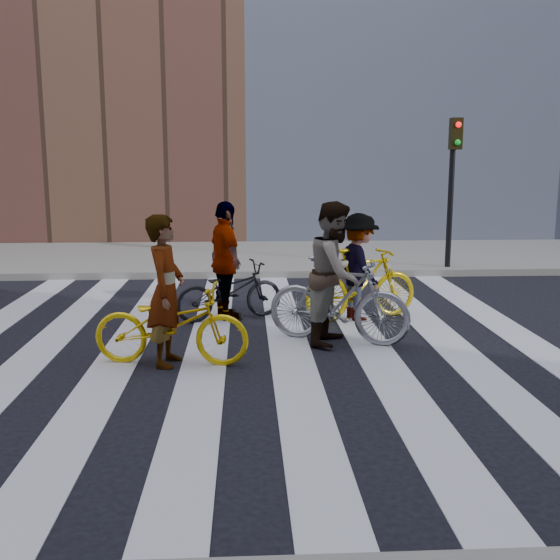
{
  "coord_description": "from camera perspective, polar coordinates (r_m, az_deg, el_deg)",
  "views": [
    {
      "loc": [
        -0.02,
        -8.57,
        2.51
      ],
      "look_at": [
        0.45,
        0.3,
        0.85
      ],
      "focal_mm": 42.0,
      "sensor_mm": 36.0,
      "label": 1
    }
  ],
  "objects": [
    {
      "name": "rider_rear",
      "position": [
        10.19,
        -4.74,
        1.65
      ],
      "size": [
        0.81,
        1.18,
        1.86
      ],
      "primitive_type": "imported",
      "rotation": [
        0.0,
        0.0,
        1.93
      ],
      "color": "slate",
      "rests_on": "ground"
    },
    {
      "name": "ground",
      "position": [
        8.93,
        -2.77,
        -5.73
      ],
      "size": [
        100.0,
        100.0,
        0.0
      ],
      "primitive_type": "plane",
      "color": "black",
      "rests_on": "ground"
    },
    {
      "name": "sidewalk_far",
      "position": [
        16.26,
        -2.91,
        1.99
      ],
      "size": [
        100.0,
        5.0,
        0.15
      ],
      "primitive_type": "cube",
      "color": "gray",
      "rests_on": "ground"
    },
    {
      "name": "rider_right",
      "position": [
        10.23,
        6.87,
        1.12
      ],
      "size": [
        0.91,
        1.22,
        1.67
      ],
      "primitive_type": "imported",
      "rotation": [
        0.0,
        0.0,
        1.87
      ],
      "color": "slate",
      "rests_on": "ground"
    },
    {
      "name": "rider_mid",
      "position": [
        8.9,
        4.83,
        0.6
      ],
      "size": [
        1.05,
        1.16,
        1.94
      ],
      "primitive_type": "imported",
      "rotation": [
        0.0,
        0.0,
        1.17
      ],
      "color": "slate",
      "rests_on": "ground"
    },
    {
      "name": "bike_yellow_right",
      "position": [
        10.29,
        7.11,
        -0.34
      ],
      "size": [
        1.97,
        1.07,
        1.14
      ],
      "primitive_type": "imported",
      "rotation": [
        0.0,
        0.0,
        1.87
      ],
      "color": "gold",
      "rests_on": "ground"
    },
    {
      "name": "bike_silver_mid",
      "position": [
        8.98,
        5.11,
        -1.75
      ],
      "size": [
        2.04,
        1.29,
        1.19
      ],
      "primitive_type": "imported",
      "rotation": [
        0.0,
        0.0,
        1.17
      ],
      "color": "#989BA1",
      "rests_on": "ground"
    },
    {
      "name": "zebra_crosswalk",
      "position": [
        8.93,
        -2.77,
        -5.69
      ],
      "size": [
        8.25,
        10.0,
        0.01
      ],
      "color": "silver",
      "rests_on": "ground"
    },
    {
      "name": "rider_left",
      "position": [
        8.04,
        -9.9,
        -0.93
      ],
      "size": [
        0.53,
        0.73,
        1.85
      ],
      "primitive_type": "imported",
      "rotation": [
        0.0,
        0.0,
        1.43
      ],
      "color": "slate",
      "rests_on": "ground"
    },
    {
      "name": "traffic_signal",
      "position": [
        14.58,
        14.84,
        9.37
      ],
      "size": [
        0.22,
        0.42,
        3.33
      ],
      "color": "black",
      "rests_on": "ground"
    },
    {
      "name": "bike_yellow_left",
      "position": [
        8.13,
        -9.46,
        -3.85
      ],
      "size": [
        1.99,
        0.93,
        1.0
      ],
      "primitive_type": "imported",
      "rotation": [
        0.0,
        0.0,
        1.43
      ],
      "color": "yellow",
      "rests_on": "ground"
    },
    {
      "name": "bike_dark_rear",
      "position": [
        10.27,
        -4.42,
        -0.96
      ],
      "size": [
        1.83,
        1.18,
        0.91
      ],
      "primitive_type": "imported",
      "rotation": [
        0.0,
        0.0,
        1.93
      ],
      "color": "black",
      "rests_on": "ground"
    }
  ]
}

